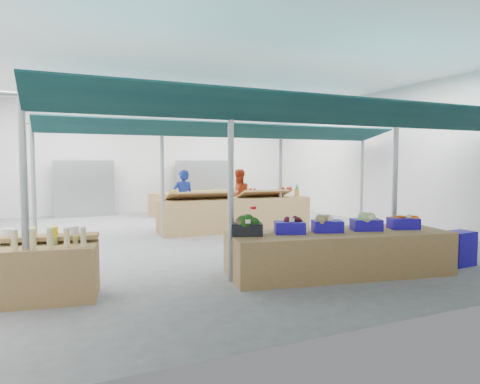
{
  "coord_description": "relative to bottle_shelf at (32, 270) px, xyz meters",
  "views": [
    {
      "loc": [
        -3.72,
        -10.37,
        1.96
      ],
      "look_at": [
        0.25,
        -1.6,
        1.29
      ],
      "focal_mm": 32.0,
      "sensor_mm": 36.0,
      "label": 1
    }
  ],
  "objects": [
    {
      "name": "back_shelving_left",
      "position": [
        1.45,
        9.74,
        0.57
      ],
      "size": [
        2.0,
        0.5,
        2.0
      ],
      "primitive_type": "cube",
      "color": "#B23F33",
      "rests_on": "floor"
    },
    {
      "name": "fruit_counter",
      "position": [
        5.11,
        4.49,
        0.03
      ],
      "size": [
        4.37,
        1.16,
        0.93
      ],
      "primitive_type": "cube",
      "rotation": [
        0.0,
        0.0,
        -0.03
      ],
      "color": "olive",
      "rests_on": "floor"
    },
    {
      "name": "bottle_shelf",
      "position": [
        0.0,
        0.0,
        0.0
      ],
      "size": [
        1.89,
        1.35,
        1.07
      ],
      "rotation": [
        0.0,
        0.0,
        -0.18
      ],
      "color": "olive",
      "rests_on": "floor"
    },
    {
      "name": "pole_grid",
      "position": [
        4.7,
        1.99,
        1.38
      ],
      "size": [
        10.0,
        4.6,
        3.0
      ],
      "color": "gray",
      "rests_on": "floor"
    },
    {
      "name": "far_counter",
      "position": [
        5.87,
        9.31,
        -0.01
      ],
      "size": [
        4.64,
        2.7,
        0.84
      ],
      "primitive_type": "cube",
      "rotation": [
        0.0,
        0.0,
        0.41
      ],
      "color": "olive",
      "rests_on": "floor"
    },
    {
      "name": "apple_heap_red",
      "position": [
        5.98,
        4.36,
        0.67
      ],
      "size": [
        1.54,
        0.78,
        0.27
      ],
      "rotation": [
        0.0,
        0.0,
        -0.06
      ],
      "color": "#997247",
      "rests_on": "fruit_counter"
    },
    {
      "name": "vendor_left",
      "position": [
        3.91,
        5.59,
        0.44
      ],
      "size": [
        0.65,
        0.43,
        1.74
      ],
      "primitive_type": "imported",
      "rotation": [
        0.0,
        0.0,
        3.11
      ],
      "color": "navy",
      "rests_on": "floor"
    },
    {
      "name": "back_shelving_right",
      "position": [
        5.95,
        9.74,
        0.57
      ],
      "size": [
        2.0,
        0.5,
        2.0
      ],
      "primitive_type": "cube",
      "color": "#B23F33",
      "rests_on": "floor"
    },
    {
      "name": "awnings",
      "position": [
        4.7,
        1.99,
        2.35
      ],
      "size": [
        9.5,
        7.08,
        0.3
      ],
      "color": "#0B2930",
      "rests_on": "pole_grid"
    },
    {
      "name": "crate_carrots",
      "position": [
        6.12,
        -0.83,
        0.43
      ],
      "size": [
        0.59,
        0.51,
        0.29
      ],
      "rotation": [
        0.0,
        0.0,
        -0.38
      ],
      "color": "#1B0E9F",
      "rests_on": "veg_counter"
    },
    {
      "name": "vendor_right",
      "position": [
        5.71,
        5.59,
        0.44
      ],
      "size": [
        0.86,
        0.68,
        1.74
      ],
      "primitive_type": "imported",
      "rotation": [
        0.0,
        0.0,
        3.11
      ],
      "color": "#AC3115",
      "rests_on": "floor"
    },
    {
      "name": "hall",
      "position": [
        3.95,
        5.18,
        2.21
      ],
      "size": [
        13.0,
        13.0,
        13.0
      ],
      "color": "silver",
      "rests_on": "ground"
    },
    {
      "name": "veg_counter",
      "position": [
        4.86,
        -0.59,
        -0.06
      ],
      "size": [
        4.02,
        1.98,
        0.75
      ],
      "primitive_type": "cube",
      "rotation": [
        0.0,
        0.0,
        -0.19
      ],
      "color": "olive",
      "rests_on": "floor"
    },
    {
      "name": "pole_ribbon",
      "position": [
        3.76,
        0.57,
        0.65
      ],
      "size": [
        0.12,
        0.12,
        0.28
      ],
      "color": "red",
      "rests_on": "pole_grid"
    },
    {
      "name": "crate_celeriac",
      "position": [
        4.65,
        -0.55,
        0.46
      ],
      "size": [
        0.59,
        0.51,
        0.31
      ],
      "rotation": [
        0.0,
        0.0,
        -0.38
      ],
      "color": "#1B0E9F",
      "rests_on": "veg_counter"
    },
    {
      "name": "crate_broccoli",
      "position": [
        3.23,
        -0.28,
        0.48
      ],
      "size": [
        0.59,
        0.51,
        0.35
      ],
      "rotation": [
        0.0,
        0.0,
        -0.38
      ],
      "color": "black",
      "rests_on": "veg_counter"
    },
    {
      "name": "crate_cabbage",
      "position": [
        5.39,
        -0.69,
        0.48
      ],
      "size": [
        0.59,
        0.51,
        0.35
      ],
      "rotation": [
        0.0,
        0.0,
        -0.38
      ],
      "color": "#1B0E9F",
      "rests_on": "veg_counter"
    },
    {
      "name": "apple_heap_yellow",
      "position": [
        4.07,
        4.42,
        0.67
      ],
      "size": [
        1.94,
        0.81,
        0.27
      ],
      "rotation": [
        0.0,
        0.0,
        -0.06
      ],
      "color": "#997247",
      "rests_on": "fruit_counter"
    },
    {
      "name": "floor",
      "position": [
        3.95,
        3.74,
        -0.43
      ],
      "size": [
        13.0,
        13.0,
        0.0
      ],
      "primitive_type": "plane",
      "color": "slate",
      "rests_on": "ground"
    },
    {
      "name": "crate_stack",
      "position": [
        7.33,
        -1.05,
        -0.11
      ],
      "size": [
        0.57,
        0.42,
        0.65
      ],
      "primitive_type": "cube",
      "rotation": [
        0.0,
        0.0,
        0.07
      ],
      "color": "#1B0E9F",
      "rests_on": "floor"
    },
    {
      "name": "crate_beets",
      "position": [
        3.97,
        -0.42,
        0.45
      ],
      "size": [
        0.59,
        0.51,
        0.29
      ],
      "rotation": [
        0.0,
        0.0,
        -0.38
      ],
      "color": "#1B0E9F",
      "rests_on": "veg_counter"
    },
    {
      "name": "sparrow",
      "position": [
        3.04,
        -0.38,
        0.56
      ],
      "size": [
        0.12,
        0.09,
        0.11
      ],
      "rotation": [
        0.0,
        0.0,
        -0.38
      ],
      "color": "brown",
      "rests_on": "crate_broccoli"
    },
    {
      "name": "pineapple",
      "position": [
        7.07,
        4.33,
        0.68
      ],
      "size": [
        0.14,
        0.14,
        0.39
      ],
      "rotation": [
        0.0,
        0.0,
        -0.06
      ],
      "color": "#8C6019",
      "rests_on": "fruit_counter"
    }
  ]
}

